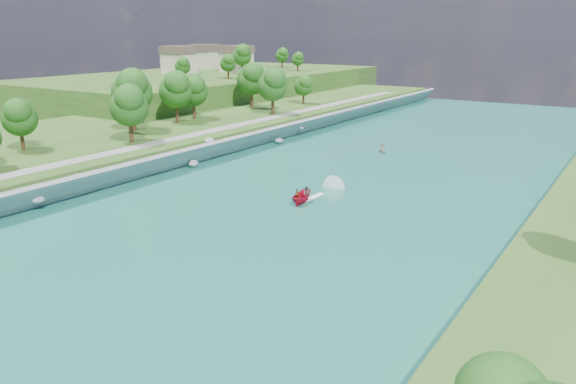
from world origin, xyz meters
The scene contains 11 objects.
ground centered at (0.00, 0.00, 0.00)m, with size 260.00×260.00×0.00m, color #2D5119.
river_water centered at (0.00, 20.00, 0.05)m, with size 55.00×240.00×0.10m, color #1B6A5F.
berm_west centered at (-50.00, 20.00, 1.75)m, with size 45.00×240.00×3.50m, color #2D5119.
ridge_west centered at (-82.50, 95.00, 4.50)m, with size 60.00×120.00×9.00m, color #2D5119.
riprap_bank centered at (-25.84, 18.76, 1.80)m, with size 4.63×236.00×4.11m.
riverside_path centered at (-32.50, 20.00, 3.55)m, with size 3.00×200.00×0.10m, color gray.
ridge_houses centered at (-88.67, 100.00, 13.31)m, with size 29.50×29.50×8.40m.
trees_west centered at (-42.08, 10.04, 9.44)m, with size 18.52×151.86×13.76m.
trees_ridge centered at (-71.76, 100.05, 13.42)m, with size 21.86×65.96×10.58m.
motorboat centered at (0.51, 16.65, 0.85)m, with size 3.60×19.10×2.15m.
raft centered at (-3.72, 50.85, 0.45)m, with size 3.03×3.25×1.56m.
Camera 1 is at (37.44, -44.66, 21.87)m, focal length 35.00 mm.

